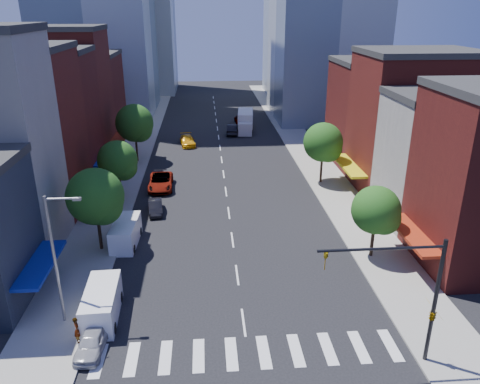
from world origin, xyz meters
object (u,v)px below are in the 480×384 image
(parked_car_second, at_px, (155,207))
(cargo_van_far, at_px, (125,234))
(parked_car_third, at_px, (161,182))
(parked_car_front, at_px, (92,341))
(traffic_car_far, at_px, (240,119))
(traffic_car_oncoming, at_px, (233,129))
(cargo_van_near, at_px, (102,305))
(pedestrian_far, at_px, (121,218))
(parked_car_rear, at_px, (161,180))
(pedestrian_near, at_px, (78,330))
(box_truck, at_px, (245,122))
(taxi, at_px, (188,141))

(parked_car_second, relative_size, cargo_van_far, 0.76)
(parked_car_second, bearing_deg, cargo_van_far, -113.09)
(parked_car_second, xyz_separation_m, parked_car_third, (0.00, 6.93, 0.18))
(parked_car_front, relative_size, parked_car_third, 0.66)
(parked_car_front, relative_size, traffic_car_far, 0.82)
(parked_car_third, bearing_deg, cargo_van_far, -99.84)
(parked_car_second, distance_m, traffic_car_oncoming, 32.80)
(parked_car_front, distance_m, cargo_van_near, 3.17)
(pedestrian_far, bearing_deg, parked_car_front, 17.43)
(traffic_car_oncoming, bearing_deg, traffic_car_far, -98.24)
(parked_car_rear, height_order, cargo_van_near, cargo_van_near)
(pedestrian_near, bearing_deg, traffic_car_far, -23.18)
(traffic_car_far, distance_m, pedestrian_near, 60.60)
(parked_car_third, xyz_separation_m, pedestrian_far, (-3.00, -9.97, 0.09))
(cargo_van_near, distance_m, cargo_van_far, 10.74)
(pedestrian_far, bearing_deg, box_truck, 171.48)
(parked_car_front, height_order, traffic_car_far, traffic_car_far)
(traffic_car_far, bearing_deg, cargo_van_near, 74.15)
(parked_car_front, distance_m, parked_car_second, 20.75)
(cargo_van_near, height_order, traffic_car_oncoming, cargo_van_near)
(taxi, height_order, traffic_car_oncoming, traffic_car_oncoming)
(parked_car_third, height_order, taxi, parked_car_third)
(parked_car_rear, xyz_separation_m, cargo_van_far, (-1.99, -14.58, 0.39))
(cargo_van_near, bearing_deg, parked_car_third, 83.15)
(parked_car_third, distance_m, traffic_car_oncoming, 26.28)
(cargo_van_far, relative_size, pedestrian_far, 3.36)
(cargo_van_far, distance_m, taxi, 32.16)
(traffic_car_far, bearing_deg, cargo_van_far, 71.06)
(parked_car_front, distance_m, parked_car_rear, 28.53)
(box_truck, distance_m, pedestrian_near, 55.38)
(pedestrian_near, bearing_deg, parked_car_rear, -15.20)
(traffic_car_oncoming, bearing_deg, cargo_van_far, 78.55)
(parked_car_third, height_order, pedestrian_far, pedestrian_far)
(parked_car_second, height_order, parked_car_rear, parked_car_rear)
(pedestrian_near, bearing_deg, traffic_car_oncoming, -23.18)
(taxi, relative_size, traffic_car_far, 1.07)
(pedestrian_far, bearing_deg, cargo_van_far, 29.07)
(parked_car_front, distance_m, pedestrian_near, 1.29)
(traffic_car_oncoming, relative_size, box_truck, 0.60)
(taxi, distance_m, traffic_car_far, 16.56)
(taxi, distance_m, pedestrian_far, 28.64)
(parked_car_front, bearing_deg, parked_car_third, 90.36)
(cargo_van_far, relative_size, traffic_car_far, 1.09)
(parked_car_rear, height_order, box_truck, box_truck)
(parked_car_third, bearing_deg, traffic_car_far, 68.19)
(parked_car_rear, bearing_deg, traffic_car_oncoming, 60.25)
(parked_car_front, bearing_deg, parked_car_second, 88.98)
(pedestrian_near, bearing_deg, box_truck, -24.99)
(cargo_van_far, bearing_deg, traffic_car_far, 75.69)
(parked_car_second, bearing_deg, pedestrian_near, -105.15)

